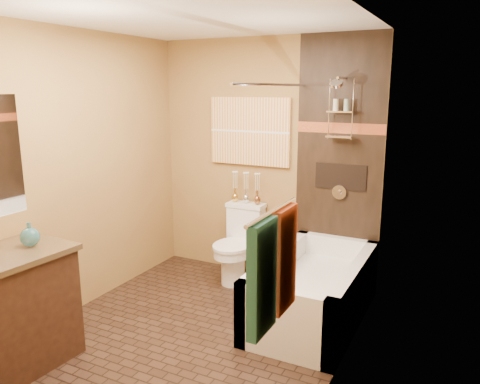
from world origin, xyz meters
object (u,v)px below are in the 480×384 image
Objects in this scene: toilet at (238,243)px; sunset_painting at (250,131)px; vanity at (1,314)px; bathtub at (314,295)px.

sunset_painting is at bearing 88.34° from toilet.
vanity reaches higher than toilet.
bathtub is 1.09m from toilet.
bathtub is 1.47× the size of vanity.
sunset_painting reaches higher than vanity.
sunset_painting reaches higher than toilet.
toilet reaches higher than bathtub.
bathtub is at bearing 49.33° from vanity.
toilet is 2.33m from vanity.
bathtub is at bearing -36.62° from sunset_painting.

